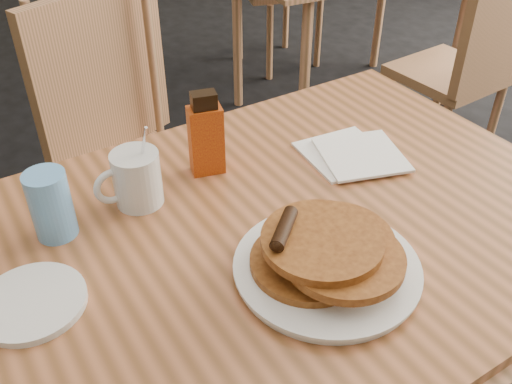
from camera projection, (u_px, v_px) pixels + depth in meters
main_table at (263, 247)px, 1.03m from camera, size 1.28×0.87×0.75m
chair_main_far at (122, 138)px, 1.60m from camera, size 0.55×0.56×0.96m
chair_neighbor_near at (470, 59)px, 2.20m from camera, size 0.41×0.41×0.85m
pancake_plate at (327, 258)px, 0.90m from camera, size 0.30×0.30×0.10m
coffee_mug at (135, 178)px, 1.04m from camera, size 0.13×0.09×0.17m
syrup_bottle at (206, 136)px, 1.11m from camera, size 0.07×0.06×0.17m
napkin_stack at (353, 154)px, 1.19m from camera, size 0.21×0.22×0.01m
blue_tumbler at (51, 205)px, 0.96m from camera, size 0.08×0.08×0.12m
side_saucer at (32, 302)px, 0.86m from camera, size 0.20×0.20×0.01m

